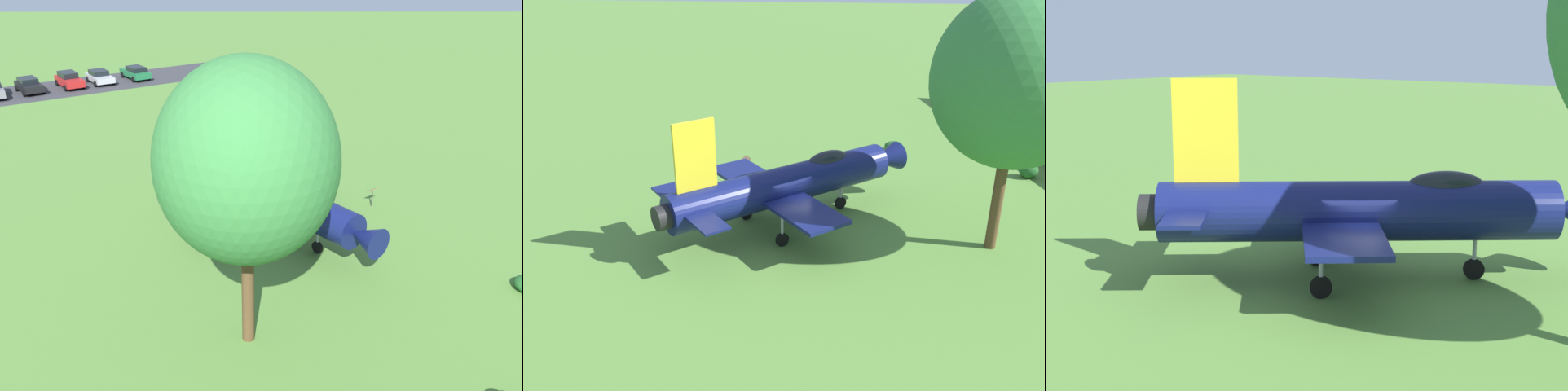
{
  "view_description": "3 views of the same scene",
  "coord_description": "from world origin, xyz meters",
  "views": [
    {
      "loc": [
        26.45,
        -0.75,
        13.98
      ],
      "look_at": [
        1.12,
        -0.63,
        2.41
      ],
      "focal_mm": 38.52,
      "sensor_mm": 36.0,
      "label": 1
    },
    {
      "loc": [
        2.3,
        -23.77,
        12.32
      ],
      "look_at": [
        0.07,
        -0.61,
        1.81
      ],
      "focal_mm": 39.59,
      "sensor_mm": 36.0,
      "label": 2
    },
    {
      "loc": [
        12.08,
        -17.89,
        6.8
      ],
      "look_at": [
        -0.88,
        -1.24,
        2.58
      ],
      "focal_mm": 53.57,
      "sensor_mm": 36.0,
      "label": 3
    }
  ],
  "objects": [
    {
      "name": "parked_car_green",
      "position": [
        -35.41,
        -14.32,
        0.74
      ],
      "size": [
        4.64,
        4.04,
        1.41
      ],
      "rotation": [
        0.0,
        0.0,
        3.77
      ],
      "color": "#1E6B3D",
      "rests_on": "ground_plane"
    },
    {
      "name": "info_plaque",
      "position": [
        -2.69,
        5.79,
        0.85
      ],
      "size": [
        0.69,
        0.72,
        1.14
      ],
      "color": "#333333",
      "rests_on": "ground_plane"
    },
    {
      "name": "ground_plane",
      "position": [
        0.0,
        0.0,
        0.0
      ],
      "size": [
        200.0,
        200.0,
        0.0
      ],
      "primitive_type": "plane",
      "color": "#568438"
    },
    {
      "name": "parked_car_black",
      "position": [
        -29.42,
        -23.84,
        0.76
      ],
      "size": [
        4.46,
        3.97,
        1.44
      ],
      "rotation": [
        0.0,
        0.0,
        6.91
      ],
      "color": "black",
      "rests_on": "ground_plane"
    },
    {
      "name": "parking_strip",
      "position": [
        -31.5,
        -20.5,
        0.0
      ],
      "size": [
        30.18,
        40.51,
        0.0
      ],
      "primitive_type": "cube",
      "rotation": [
        0.0,
        0.0,
        5.29
      ],
      "color": "#38383D",
      "rests_on": "ground_plane"
    },
    {
      "name": "parked_car_red",
      "position": [
        -31.62,
        -20.47,
        0.8
      ],
      "size": [
        4.6,
        4.0,
        1.55
      ],
      "rotation": [
        0.0,
        0.0,
        6.9
      ],
      "color": "red",
      "rests_on": "ground_plane"
    },
    {
      "name": "parked_car_silver",
      "position": [
        -33.39,
        -17.74,
        0.72
      ],
      "size": [
        4.48,
        3.85,
        1.36
      ],
      "rotation": [
        0.0,
        0.0,
        6.86
      ],
      "color": "#B2B5BA",
      "rests_on": "ground_plane"
    },
    {
      "name": "display_jet",
      "position": [
        0.28,
        0.23,
        2.09
      ],
      "size": [
        11.65,
        10.4,
        5.79
      ],
      "rotation": [
        0.0,
        0.0,
        0.69
      ],
      "color": "#111951",
      "rests_on": "ground_plane"
    },
    {
      "name": "shade_tree",
      "position": [
        9.12,
        -1.14,
        7.3
      ],
      "size": [
        6.63,
        6.27,
        10.83
      ],
      "color": "brown",
      "rests_on": "ground_plane"
    }
  ]
}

